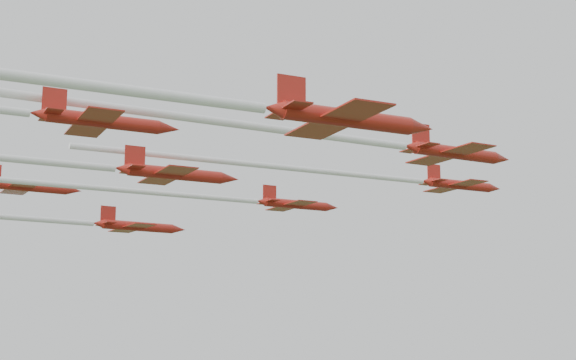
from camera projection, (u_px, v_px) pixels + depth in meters
The scene contains 5 objects.
jet_lead at pixel (377, 177), 85.68m from camera, with size 23.20×44.96×2.57m.
jet_row2_left at pixel (162, 193), 81.52m from camera, with size 25.92×54.16×2.38m.
jet_row2_right at pixel (359, 140), 67.55m from camera, with size 22.29×45.65×2.81m.
jet_row3_left at pixel (51, 220), 91.60m from camera, with size 19.51×46.61×2.75m.
jet_row3_right at pixel (96, 86), 45.59m from camera, with size 31.70×59.48×2.96m.
Camera 1 is at (44.54, -57.33, 39.97)m, focal length 50.00 mm.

